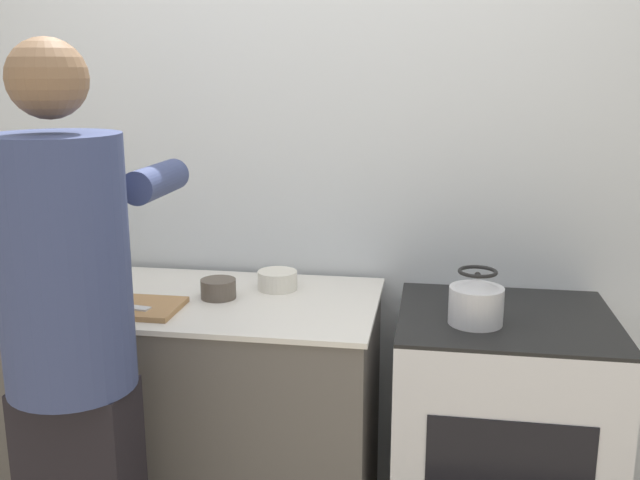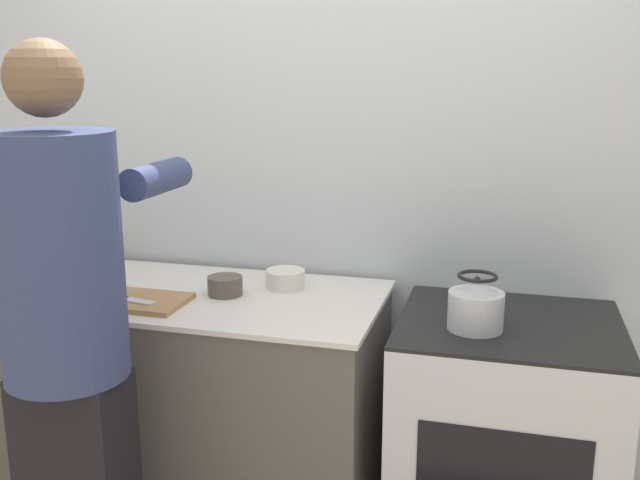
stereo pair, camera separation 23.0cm
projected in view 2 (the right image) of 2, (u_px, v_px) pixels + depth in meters
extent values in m
cube|color=silver|center=(327.00, 173.00, 2.76)|extent=(8.00, 0.05, 2.60)
cube|color=#5B5651|center=(198.00, 409.00, 2.69)|extent=(1.35, 0.66, 0.88)
cube|color=silver|center=(193.00, 295.00, 2.58)|extent=(1.37, 0.69, 0.02)
cube|color=silver|center=(502.00, 450.00, 2.39)|extent=(0.70, 0.64, 0.89)
cube|color=black|center=(510.00, 324.00, 2.29)|extent=(0.70, 0.64, 0.01)
cylinder|color=navy|center=(59.00, 258.00, 1.97)|extent=(0.35, 0.35, 0.70)
sphere|color=brown|center=(43.00, 78.00, 1.85)|extent=(0.21, 0.21, 0.21)
cylinder|color=navy|center=(71.00, 175.00, 2.25)|extent=(0.10, 0.30, 0.10)
cylinder|color=navy|center=(157.00, 178.00, 2.17)|extent=(0.10, 0.30, 0.10)
cube|color=#A87A4C|center=(134.00, 300.00, 2.46)|extent=(0.36, 0.23, 0.02)
cube|color=silver|center=(139.00, 301.00, 2.41)|extent=(0.12, 0.05, 0.01)
cube|color=black|center=(118.00, 298.00, 2.45)|extent=(0.07, 0.04, 0.01)
cylinder|color=silver|center=(476.00, 311.00, 2.21)|extent=(0.17, 0.17, 0.12)
cone|color=silver|center=(477.00, 288.00, 2.19)|extent=(0.14, 0.14, 0.03)
sphere|color=black|center=(477.00, 280.00, 2.19)|extent=(0.02, 0.02, 0.02)
torus|color=black|center=(477.00, 276.00, 2.18)|extent=(0.12, 0.12, 0.01)
cylinder|color=silver|center=(285.00, 279.00, 2.63)|extent=(0.14, 0.14, 0.07)
cylinder|color=brown|center=(225.00, 286.00, 2.55)|extent=(0.12, 0.12, 0.07)
cylinder|color=tan|center=(96.00, 249.00, 2.88)|extent=(0.12, 0.12, 0.16)
cylinder|color=#28231E|center=(95.00, 229.00, 2.86)|extent=(0.13, 0.13, 0.01)
cube|color=navy|center=(42.00, 288.00, 2.58)|extent=(0.18, 0.24, 0.03)
cube|color=#423833|center=(40.00, 279.00, 2.58)|extent=(0.20, 0.24, 0.04)
cube|color=#2D663D|center=(42.00, 267.00, 2.57)|extent=(0.15, 0.27, 0.05)
cube|color=olive|center=(41.00, 258.00, 2.55)|extent=(0.16, 0.22, 0.03)
cube|color=#423833|center=(36.00, 251.00, 2.54)|extent=(0.20, 0.29, 0.03)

